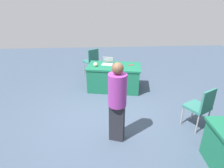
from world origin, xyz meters
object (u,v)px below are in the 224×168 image
object	(u,v)px
yarn_ball	(96,64)
scissors_red	(131,65)
chair_near_front	(92,60)
table_foreground	(114,77)
chair_tucked_right	(201,106)
laptop_silver	(108,63)
person_presenter	(117,100)

from	to	relation	value
yarn_ball	scissors_red	distance (m)	1.06
chair_near_front	yarn_ball	bearing A→B (deg)	-117.62
table_foreground	chair_near_front	distance (m)	1.47
chair_near_front	chair_tucked_right	size ratio (longest dim) A/B	1.01
yarn_ball	scissors_red	xyz separation A→B (m)	(-1.06, -0.04, -0.06)
yarn_ball	table_foreground	bearing A→B (deg)	-176.83
chair_near_front	chair_tucked_right	xyz separation A→B (m)	(-2.37, 3.34, -0.01)
chair_near_front	laptop_silver	bearing A→B (deg)	-99.52
person_presenter	chair_near_front	bearing A→B (deg)	118.15
laptop_silver	yarn_ball	xyz separation A→B (m)	(0.36, 0.19, 0.02)
chair_near_front	yarn_ball	xyz separation A→B (m)	(-0.16, 1.30, 0.26)
table_foreground	yarn_ball	bearing A→B (deg)	3.17
table_foreground	chair_near_front	size ratio (longest dim) A/B	1.76
chair_tucked_right	person_presenter	bearing A→B (deg)	158.68
scissors_red	person_presenter	bearing A→B (deg)	52.91
chair_near_front	scissors_red	xyz separation A→B (m)	(-1.22, 1.26, 0.20)
chair_tucked_right	person_presenter	distance (m)	1.83
table_foreground	chair_tucked_right	distance (m)	2.66
chair_tucked_right	scissors_red	distance (m)	2.39
table_foreground	scissors_red	distance (m)	0.64
laptop_silver	scissors_red	world-z (taller)	laptop_silver
chair_near_front	yarn_ball	size ratio (longest dim) A/B	8.01
table_foreground	person_presenter	distance (m)	2.36
laptop_silver	scissors_red	distance (m)	0.71
person_presenter	yarn_ball	world-z (taller)	person_presenter
person_presenter	scissors_red	xyz separation A→B (m)	(-0.63, -2.32, -0.13)
laptop_silver	yarn_ball	world-z (taller)	laptop_silver
person_presenter	yarn_ball	distance (m)	2.32
chair_near_front	scissors_red	size ratio (longest dim) A/B	5.39
chair_near_front	laptop_silver	xyz separation A→B (m)	(-0.53, 1.12, 0.24)
table_foreground	laptop_silver	bearing A→B (deg)	-39.99
chair_near_front	person_presenter	world-z (taller)	person_presenter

